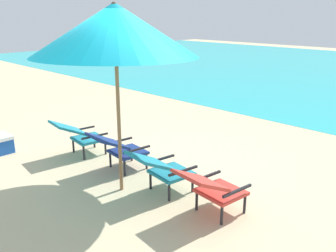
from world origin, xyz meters
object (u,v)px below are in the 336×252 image
Objects in this scene: lounge_chair_near_right at (161,168)px; lounge_chair_near_left at (119,147)px; lounge_chair_far_right at (212,187)px; cooler_box at (1,143)px; lounge_chair_far_left at (79,134)px; beach_umbrella_center at (115,30)px.

lounge_chair_near_left is at bearing 176.09° from lounge_chair_near_right.
lounge_chair_near_right is 1.01× the size of lounge_chair_far_right.
lounge_chair_near_left is 0.99× the size of lounge_chair_near_right.
lounge_chair_far_left is at bearing 37.82° from cooler_box.
lounge_chair_far_left is 0.31× the size of beach_umbrella_center.
lounge_chair_near_right is 3.40m from cooler_box.
lounge_chair_far_right is 4.24m from cooler_box.
lounge_chair_near_right is at bearing 0.47° from lounge_chair_far_left.
lounge_chair_near_right is (2.07, 0.02, 0.00)m from lounge_chair_far_left.
beach_umbrella_center reaches higher than lounge_chair_near_right.
cooler_box is (-4.12, -0.97, -0.24)m from lounge_chair_far_right.
beach_umbrella_center is 6.34× the size of cooler_box.
lounge_chair_far_right is 0.31× the size of beach_umbrella_center.
lounge_chair_far_left is 1.01× the size of lounge_chair_far_right.
lounge_chair_near_left is 1.96× the size of cooler_box.
lounge_chair_near_left and lounge_chair_far_right have the same top height.
lounge_chair_far_right is (1.92, -0.04, 0.00)m from lounge_chair_near_left.
lounge_chair_near_left is (1.01, 0.09, 0.00)m from lounge_chair_far_left.
lounge_chair_far_left is at bearing -179.09° from lounge_chair_far_right.
lounge_chair_far_left is 1.00× the size of lounge_chair_near_right.
lounge_chair_near_left reaches higher than cooler_box.
beach_umbrella_center is at bearing 12.80° from cooler_box.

